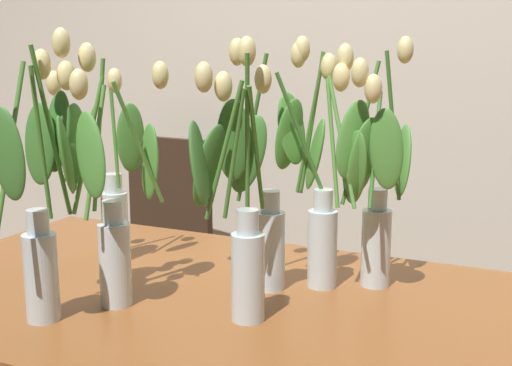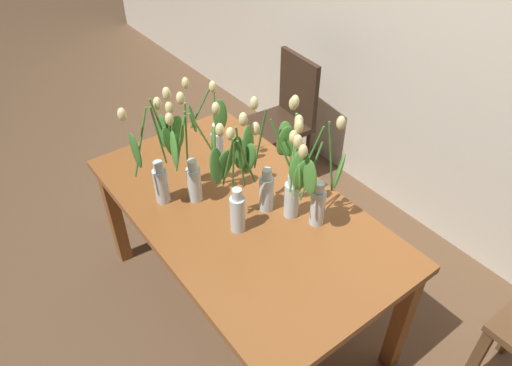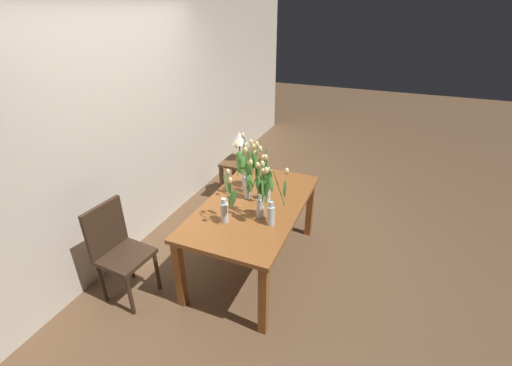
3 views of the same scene
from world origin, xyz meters
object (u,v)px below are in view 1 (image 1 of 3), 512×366
Objects in this scene: tulip_vase_5 at (106,200)px; tulip_vase_6 at (109,196)px; tulip_vase_2 at (272,209)px; dining_table at (221,335)px; tulip_vase_4 at (39,211)px; tulip_vase_0 at (237,206)px; tulip_vase_3 at (323,186)px; tulip_vase_1 at (378,201)px; dining_chair at (156,239)px.

tulip_vase_5 is 0.31m from tulip_vase_6.
tulip_vase_5 is (-0.27, -0.25, 0.04)m from tulip_vase_2.
tulip_vase_6 reaches higher than dining_table.
dining_table is 2.74× the size of tulip_vase_4.
tulip_vase_4 is at bearing -151.88° from tulip_vase_0.
tulip_vase_3 is 0.56m from tulip_vase_6.
tulip_vase_3 reaches higher than tulip_vase_0.
tulip_vase_3 is 0.61m from tulip_vase_4.
tulip_vase_4 is 0.38m from tulip_vase_6.
tulip_vase_6 is at bearing 158.70° from tulip_vase_0.
tulip_vase_1 is 1.03× the size of tulip_vase_5.
tulip_vase_1 is 1.00× the size of tulip_vase_3.
tulip_vase_6 is at bearing 126.38° from tulip_vase_5.
tulip_vase_4 reaches higher than dining_chair.
tulip_vase_4 is (-0.56, -0.46, 0.02)m from tulip_vase_1.
dining_chair is at bearing 117.06° from tulip_vase_6.
tulip_vase_5 is at bearing -137.72° from tulip_vase_2.
tulip_vase_0 is (0.08, -0.08, 0.32)m from dining_table.
tulip_vase_5 is (-0.27, -0.07, -0.00)m from tulip_vase_0.
tulip_vase_2 is 0.97× the size of tulip_vase_4.
dining_table is 3.22× the size of tulip_vase_6.
tulip_vase_4 is (-0.45, -0.42, -0.01)m from tulip_vase_3.
tulip_vase_1 reaches higher than tulip_vase_6.
tulip_vase_5 is at bearing -166.06° from tulip_vase_0.
dining_table is 1.27m from dining_chair.
tulip_vase_2 is 1.14× the size of tulip_vase_6.
tulip_vase_6 is 0.53× the size of dining_chair.
dining_chair reaches higher than dining_table.
dining_chair is (-0.44, 0.87, -0.39)m from tulip_vase_6.
dining_chair is at bearing 130.57° from tulip_vase_0.
tulip_vase_2 reaches higher than tulip_vase_6.
tulip_vase_5 is 0.60× the size of dining_chair.
dining_chair is at bearing 130.08° from dining_table.
tulip_vase_4 is at bearing -140.92° from tulip_vase_1.
dining_table is 0.47m from tulip_vase_6.
tulip_vase_5 is 1.35m from dining_chair.
tulip_vase_4 is 1.05× the size of tulip_vase_5.
tulip_vase_6 reaches higher than dining_chair.
tulip_vase_6 is at bearing -171.79° from tulip_vase_1.
tulip_vase_6 is (-0.55, -0.06, -0.06)m from tulip_vase_3.
tulip_vase_2 is (-0.00, 0.18, -0.05)m from tulip_vase_0.
tulip_vase_3 is at bearing 66.71° from tulip_vase_0.
tulip_vase_3 is at bearing -39.29° from dining_chair.
tulip_vase_0 is 0.97× the size of tulip_vase_4.
tulip_vase_2 is (0.08, 0.10, 0.28)m from dining_table.
tulip_vase_1 is (0.30, 0.19, 0.30)m from dining_table.
tulip_vase_3 is (0.10, 0.05, 0.05)m from tulip_vase_2.
tulip_vase_5 is (0.08, 0.12, 0.01)m from tulip_vase_4.
dining_table is 2.83× the size of tulip_vase_0.
tulip_vase_0 reaches higher than tulip_vase_6.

